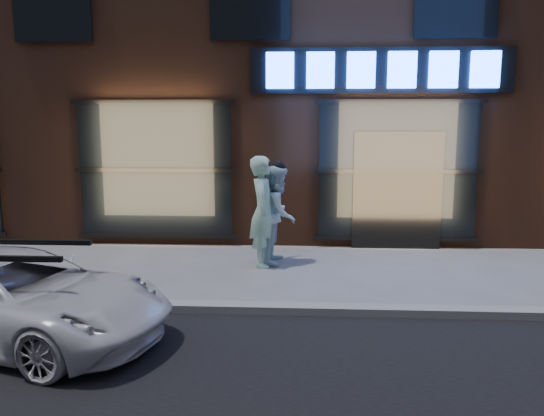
% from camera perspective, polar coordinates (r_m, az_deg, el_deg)
% --- Properties ---
extents(ground, '(90.00, 90.00, 0.00)m').
position_cam_1_polar(ground, '(7.66, 18.11, -11.01)').
color(ground, slate).
rests_on(ground, ground).
extents(curb, '(60.00, 0.25, 0.12)m').
position_cam_1_polar(curb, '(7.64, 18.14, -10.59)').
color(curb, gray).
rests_on(curb, ground).
extents(storefront_building, '(30.20, 8.28, 10.30)m').
position_cam_1_polar(storefront_building, '(15.27, 11.10, 18.73)').
color(storefront_building, '#54301E').
rests_on(storefront_building, ground).
extents(man_bowtie, '(0.50, 0.74, 2.00)m').
position_cam_1_polar(man_bowtie, '(9.54, -0.95, -0.37)').
color(man_bowtie, '#AAE0C6').
rests_on(man_bowtie, ground).
extents(man_cap, '(0.79, 0.96, 1.81)m').
position_cam_1_polar(man_cap, '(9.81, 0.64, -0.66)').
color(man_cap, silver).
rests_on(man_cap, ground).
extents(white_suv, '(4.14, 2.71, 1.06)m').
position_cam_1_polar(white_suv, '(7.11, -25.93, -8.60)').
color(white_suv, silver).
rests_on(white_suv, ground).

